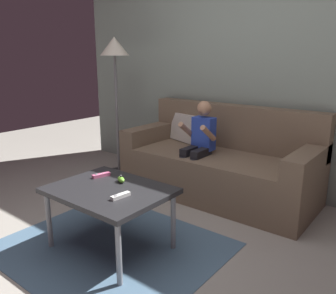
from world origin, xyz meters
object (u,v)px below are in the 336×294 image
coffee_table (110,194)px  game_remote_white_near_edge (120,196)px  couch (219,164)px  person_seated_on_couch (199,143)px  floor_lamp (115,57)px  nunchuk_lime (121,179)px  game_remote_pink_far_corner (101,175)px

coffee_table → game_remote_white_near_edge: (0.18, -0.07, 0.05)m
couch → person_seated_on_couch: bearing=-125.3°
couch → floor_lamp: 1.64m
person_seated_on_couch → floor_lamp: (-1.14, 0.03, 0.79)m
coffee_table → nunchuk_lime: bearing=99.6°
nunchuk_lime → floor_lamp: 1.80m
coffee_table → couch: bearing=86.6°
couch → game_remote_white_near_edge: (0.10, -1.44, 0.16)m
game_remote_white_near_edge → game_remote_pink_far_corner: size_ratio=0.99×
person_seated_on_couch → floor_lamp: 1.39m
couch → nunchuk_lime: 1.25m
game_remote_white_near_edge → nunchuk_lime: (-0.20, 0.20, 0.01)m
couch → game_remote_pink_far_corner: bearing=-103.9°
game_remote_white_near_edge → nunchuk_lime: bearing=134.9°
game_remote_white_near_edge → game_remote_pink_far_corner: (-0.41, 0.19, 0.00)m
game_remote_white_near_edge → coffee_table: bearing=159.6°
person_seated_on_couch → game_remote_white_near_edge: bearing=-79.9°
game_remote_white_near_edge → nunchuk_lime: 0.29m
floor_lamp → coffee_table: bearing=-45.8°
person_seated_on_couch → coffee_table: person_seated_on_couch is taller
game_remote_pink_far_corner → floor_lamp: 1.69m
floor_lamp → game_remote_pink_far_corner: bearing=-48.7°
game_remote_pink_far_corner → floor_lamp: (-0.96, 1.09, 0.86)m
nunchuk_lime → game_remote_pink_far_corner: size_ratio=0.69×
coffee_table → floor_lamp: bearing=134.2°
nunchuk_lime → coffee_table: bearing=-80.4°
game_remote_white_near_edge → game_remote_pink_far_corner: same height
coffee_table → nunchuk_lime: (-0.02, 0.14, 0.06)m
game_remote_white_near_edge → floor_lamp: bearing=136.7°
couch → nunchuk_lime: bearing=-94.9°
person_seated_on_couch → coffee_table: bearing=-87.9°
coffee_table → floor_lamp: size_ratio=0.52×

